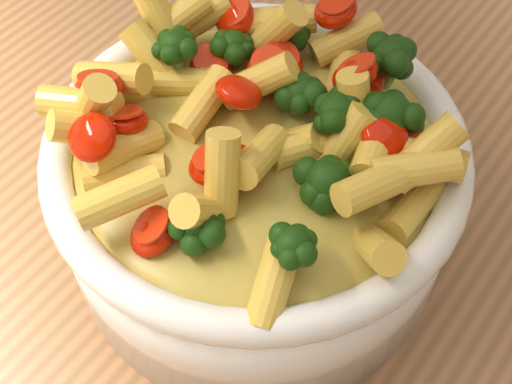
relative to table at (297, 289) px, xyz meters
The scene contains 3 objects.
table is the anchor object (origin of this frame).
serving_bowl 0.16m from the table, 118.63° to the right, with size 0.26×0.26×0.11m.
pasta_salad 0.23m from the table, 118.63° to the right, with size 0.20×0.20×0.05m.
Camera 1 is at (0.15, -0.25, 1.32)m, focal length 50.00 mm.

